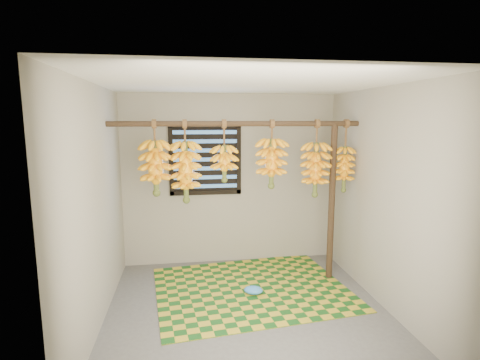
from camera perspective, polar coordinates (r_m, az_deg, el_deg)
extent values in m
cube|color=#505050|center=(4.29, 1.15, -19.38)|extent=(3.00, 3.00, 0.01)
cube|color=silver|center=(3.79, 1.27, 14.60)|extent=(3.00, 3.00, 0.01)
cube|color=gray|center=(5.33, -1.52, 0.03)|extent=(3.00, 0.01, 2.40)
cube|color=gray|center=(3.91, -21.16, -3.97)|extent=(0.01, 3.00, 2.40)
cube|color=gray|center=(4.37, 21.07, -2.62)|extent=(0.01, 3.00, 2.40)
cube|color=black|center=(5.23, -5.31, 3.15)|extent=(1.00, 0.04, 1.00)
cylinder|color=#402F1E|center=(4.46, -0.29, 8.58)|extent=(3.00, 0.06, 0.06)
cylinder|color=#402F1E|center=(4.90, 13.79, -3.44)|extent=(0.08, 0.08, 2.00)
cube|color=#164D17|center=(4.77, 1.75, -16.17)|extent=(2.46, 2.06, 0.01)
ellipsoid|color=#3C8AE1|center=(4.61, 2.04, -16.42)|extent=(0.27, 0.23, 0.09)
cylinder|color=brown|center=(4.43, -12.91, 7.10)|extent=(0.02, 0.02, 0.25)
cylinder|color=#4C5923|center=(4.46, -12.73, 2.07)|extent=(0.07, 0.07, 0.59)
cylinder|color=brown|center=(4.42, -8.41, 7.15)|extent=(0.02, 0.02, 0.26)
cylinder|color=#4C5923|center=(4.45, -8.27, 1.48)|extent=(0.06, 0.06, 0.68)
cylinder|color=brown|center=(4.44, -2.43, 6.95)|extent=(0.02, 0.02, 0.31)
cylinder|color=#4C5923|center=(4.47, -2.41, 2.79)|extent=(0.05, 0.05, 0.40)
cylinder|color=brown|center=(4.54, 4.88, 7.42)|extent=(0.02, 0.02, 0.24)
cylinder|color=#4C5923|center=(4.57, 4.82, 2.80)|extent=(0.06, 0.06, 0.56)
cylinder|color=brown|center=(4.70, 11.62, 7.02)|extent=(0.02, 0.02, 0.29)
cylinder|color=#4C5923|center=(4.74, 11.45, 1.80)|extent=(0.06, 0.06, 0.63)
cylinder|color=brown|center=(4.84, 15.83, 6.63)|extent=(0.02, 0.02, 0.34)
cylinder|color=#4C5923|center=(4.88, 15.62, 1.84)|extent=(0.05, 0.05, 0.54)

